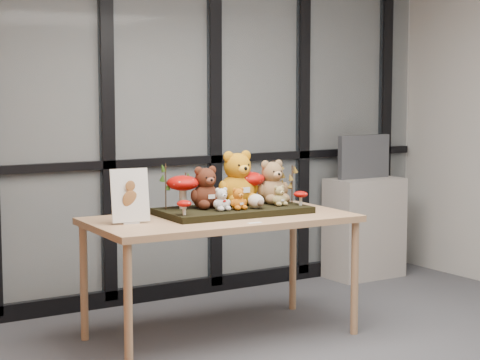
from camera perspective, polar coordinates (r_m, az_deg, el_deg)
room_shell at (r=4.47m, az=9.68°, el=6.94°), size 5.00×5.00×5.00m
glass_partition at (r=6.52m, az=-5.09°, el=4.42°), size 4.90×0.06×2.78m
display_table at (r=5.55m, az=-1.27°, el=-3.08°), size 1.72×0.93×0.79m
diorama_tray at (r=5.65m, az=-0.45°, el=-2.03°), size 0.99×0.53×0.04m
bear_pooh_yellow at (r=5.75m, az=-0.19°, el=0.32°), size 0.32×0.29×0.40m
bear_brown_medium at (r=5.61m, az=-2.28°, el=-0.34°), size 0.24×0.22×0.30m
bear_tan_back at (r=5.86m, az=2.11°, el=0.05°), size 0.25×0.23×0.32m
bear_small_yellow at (r=5.53m, az=-0.12°, el=-1.16°), size 0.13×0.11×0.16m
bear_white_bow at (r=5.49m, az=-1.23°, el=-1.19°), size 0.13×0.12×0.16m
bear_beige_small at (r=5.72m, az=2.59°, el=-0.96°), size 0.12×0.11×0.15m
plush_cream_hedgehog at (r=5.59m, az=1.06°, el=-1.36°), size 0.08×0.08×0.10m
mushroom_back_left at (r=5.59m, az=-3.78°, el=-0.68°), size 0.21×0.21×0.24m
mushroom_back_right at (r=5.81m, az=0.57°, el=-0.40°), size 0.21×0.21×0.24m
mushroom_front_left at (r=5.32m, az=-3.68°, el=-1.77°), size 0.09×0.09×0.10m
mushroom_front_right at (r=5.76m, az=4.00°, el=-1.15°), size 0.09×0.09×0.10m
sprig_green_far_left at (r=5.55m, az=-4.90°, el=-0.43°), size 0.05×0.05×0.30m
sprig_green_mid_left at (r=5.67m, az=-3.59°, el=-0.64°), size 0.05×0.05×0.23m
sprig_dry_far_right at (r=5.93m, az=2.62°, el=-0.13°), size 0.05×0.05×0.27m
sprig_dry_mid_right at (r=5.84m, az=3.44°, el=-0.29°), size 0.05×0.05×0.26m
sprig_green_centre at (r=5.76m, az=-2.06°, el=-0.62°), size 0.05×0.05×0.21m
sign_holder at (r=5.27m, az=-7.23°, el=-1.16°), size 0.24×0.09×0.33m
label_card at (r=5.27m, az=0.96°, el=-2.83°), size 0.09×0.03×0.00m
cabinet at (r=7.44m, az=8.16°, el=-3.12°), size 0.63×0.37×0.84m
monitor at (r=7.38m, az=8.14°, el=1.53°), size 0.52×0.05×0.37m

